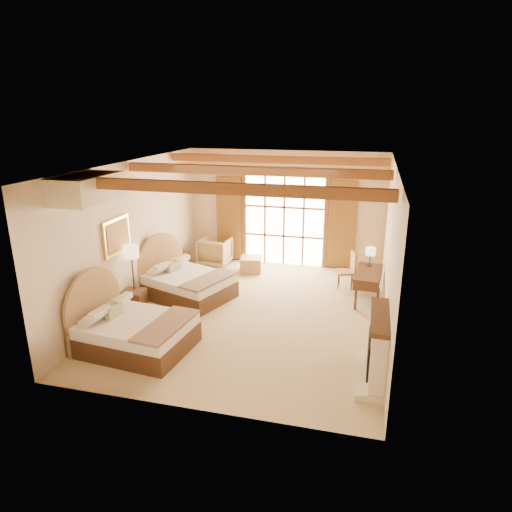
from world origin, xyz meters
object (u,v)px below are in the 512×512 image
(bed_far, at_px, (183,282))
(nightstand, at_px, (134,302))
(armchair, at_px, (215,252))
(desk, at_px, (368,285))
(bed_near, at_px, (129,329))

(bed_far, height_order, nightstand, bed_far)
(nightstand, distance_m, armchair, 3.61)
(nightstand, distance_m, desk, 5.27)
(armchair, height_order, desk, armchair)
(bed_near, height_order, desk, bed_near)
(armchair, bearing_deg, bed_far, 93.27)
(bed_near, relative_size, armchair, 2.44)
(bed_near, distance_m, nightstand, 1.53)
(bed_far, distance_m, armchair, 2.42)
(bed_near, xyz_separation_m, nightstand, (-0.65, 1.38, -0.12))
(armchair, bearing_deg, nightstand, 82.58)
(bed_far, xyz_separation_m, nightstand, (-0.65, -1.14, -0.11))
(desk, bearing_deg, bed_far, -163.75)
(bed_far, xyz_separation_m, armchair, (-0.05, 2.42, 0.01))
(bed_near, bearing_deg, armchair, 96.64)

